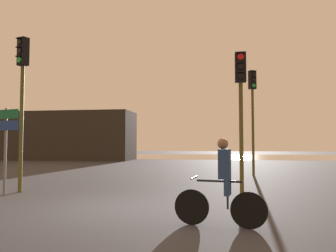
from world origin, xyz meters
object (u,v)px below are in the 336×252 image
object	(u,v)px
traffic_light_far_right	(253,103)
traffic_light_near_left	(22,85)
traffic_light_near_right	(241,95)
distant_building	(51,136)
cyclist	(223,182)
direction_sign_post	(5,135)

from	to	relation	value
traffic_light_far_right	traffic_light_near_left	world-z (taller)	traffic_light_far_right
traffic_light_near_right	traffic_light_far_right	bearing A→B (deg)	-99.71
distant_building	cyclist	world-z (taller)	distant_building
distant_building	traffic_light_near_right	distance (m)	25.47
distant_building	direction_sign_post	distance (m)	22.38
traffic_light_near_right	traffic_light_near_left	xyz separation A→B (m)	(-6.85, -0.43, 0.42)
direction_sign_post	cyclist	distance (m)	7.14
traffic_light_near_right	cyclist	bearing A→B (deg)	80.26
cyclist	traffic_light_far_right	bearing A→B (deg)	0.34
traffic_light_near_left	cyclist	distance (m)	7.56
cyclist	direction_sign_post	bearing A→B (deg)	75.20
distant_building	traffic_light_near_left	bearing A→B (deg)	-63.84
traffic_light_far_right	traffic_light_near_left	xyz separation A→B (m)	(-7.83, -6.64, -0.09)
traffic_light_near_right	direction_sign_post	world-z (taller)	traffic_light_near_right
traffic_light_near_right	traffic_light_far_right	world-z (taller)	traffic_light_far_right
distant_building	direction_sign_post	bearing A→B (deg)	-64.87
traffic_light_near_left	direction_sign_post	distance (m)	1.69
traffic_light_near_left	cyclist	world-z (taller)	traffic_light_near_left
traffic_light_far_right	cyclist	size ratio (longest dim) A/B	2.99
traffic_light_far_right	cyclist	bearing A→B (deg)	55.79
cyclist	distant_building	bearing A→B (deg)	43.87
distant_building	cyclist	bearing A→B (deg)	-55.41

